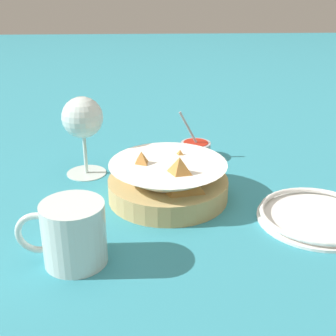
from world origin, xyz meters
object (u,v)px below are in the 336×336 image
(beer_mug, at_px, (73,235))
(sauce_cup, at_px, (196,149))
(side_plate, at_px, (317,216))
(food_basket, at_px, (168,182))
(wine_glass, at_px, (83,120))

(beer_mug, bearing_deg, sauce_cup, -118.72)
(sauce_cup, distance_m, side_plate, 0.32)
(food_basket, relative_size, beer_mug, 1.70)
(food_basket, distance_m, beer_mug, 0.23)
(sauce_cup, height_order, side_plate, sauce_cup)
(wine_glass, distance_m, side_plate, 0.45)
(beer_mug, relative_size, side_plate, 0.65)
(wine_glass, height_order, beer_mug, wine_glass)
(sauce_cup, bearing_deg, wine_glass, 18.36)
(sauce_cup, relative_size, side_plate, 0.53)
(wine_glass, height_order, side_plate, wine_glass)
(food_basket, bearing_deg, wine_glass, -35.84)
(beer_mug, distance_m, side_plate, 0.38)
(sauce_cup, bearing_deg, side_plate, 121.94)
(wine_glass, distance_m, beer_mug, 0.30)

